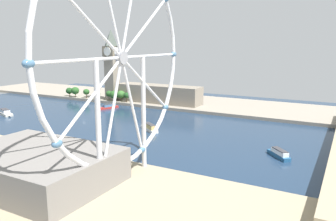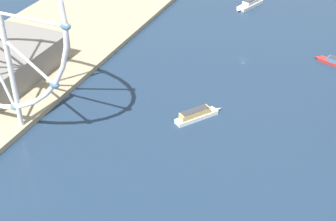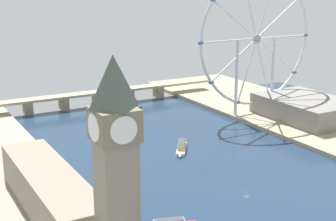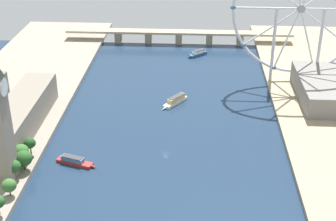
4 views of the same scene
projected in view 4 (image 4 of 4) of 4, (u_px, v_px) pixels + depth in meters
ground_plane at (165, 153)px, 307.33m from camera, size 409.52×409.52×0.00m
parliament_block at (21, 115)px, 325.69m from camera, size 22.00×97.81×19.28m
tree_row_embankment at (7, 182)px, 261.85m from camera, size 13.50×95.45×12.27m
ferris_wheel at (301, 9)px, 376.71m from camera, size 106.74×3.20×110.41m
riverside_hall at (334, 89)px, 368.01m from camera, size 51.67×72.72×15.41m
river_bridge at (179, 34)px, 488.23m from camera, size 221.52×12.63×11.99m
tour_boat_0 at (175, 100)px, 369.10m from camera, size 18.72×24.57×5.64m
tour_boat_2 at (75, 161)px, 295.94m from camera, size 26.37×12.07×4.71m
tour_boat_3 at (198, 53)px, 459.30m from camera, size 19.00×17.79×5.24m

